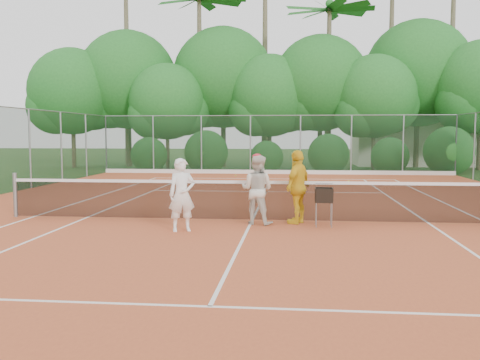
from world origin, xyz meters
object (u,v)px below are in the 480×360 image
Objects in this scene: player_white at (182,195)px; player_yellow at (298,187)px; player_center_grp at (257,189)px; ball_hopper at (324,196)px.

player_white is 0.92× the size of player_yellow.
player_center_grp reaches higher than player_white.
ball_hopper is (0.58, -0.35, -0.16)m from player_yellow.
player_center_grp is at bearing 12.05° from player_white.
player_yellow reaches higher than player_white.
player_yellow is at bearing 140.29° from ball_hopper.
player_yellow reaches higher than ball_hopper.
player_center_grp is 0.95m from player_yellow.
player_white is 0.96× the size of player_center_grp.
player_white is at bearing -145.14° from player_center_grp.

